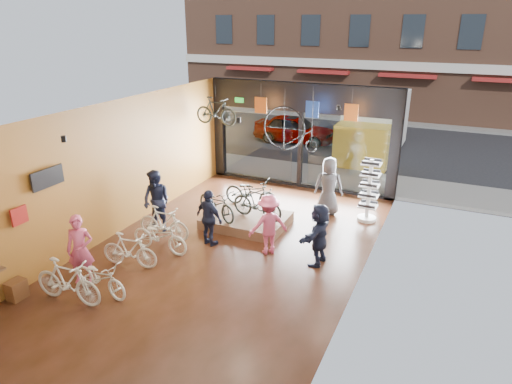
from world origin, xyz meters
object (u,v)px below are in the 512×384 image
Objects in this scene: display_bike_left at (217,203)px; customer_1 at (157,201)px; floor_bike_1 at (68,281)px; floor_bike_4 at (160,236)px; customer_4 at (329,186)px; customer_5 at (319,234)px; floor_bike_2 at (101,277)px; display_bike_mid at (257,203)px; customer_3 at (268,224)px; floor_bike_3 at (129,250)px; floor_bike_5 at (164,223)px; display_platform at (247,220)px; display_bike_right at (251,192)px; sunglasses_rack at (369,190)px; customer_2 at (209,218)px; street_car at (294,129)px; hung_bike at (216,111)px; box_truck at (372,128)px; customer_0 at (80,250)px.

display_bike_left is 1.74m from customer_1.
floor_bike_1 is 2.81m from floor_bike_4.
customer_4 reaches higher than floor_bike_1.
customer_1 is 1.13× the size of customer_5.
floor_bike_4 is at bearing 7.40° from floor_bike_2.
display_bike_mid is 1.58m from customer_3.
display_bike_mid reaches higher than floor_bike_3.
floor_bike_5 is 0.67× the size of display_platform.
display_bike_mid is 2.62m from customer_5.
display_bike_right reaches higher than display_bike_left.
sunglasses_rack reaches higher than customer_4.
customer_3 is at bearing -154.35° from customer_2.
floor_bike_3 is at bearing -58.04° from customer_5.
customer_2 reaches higher than floor_bike_1.
street_car is at bearing 0.09° from floor_bike_5.
customer_5 is (4.04, 1.13, 0.37)m from floor_bike_4.
display_bike_right is 3.50m from customer_5.
hung_bike is at bearing 14.33° from floor_bike_2.
customer_3 is at bearing -83.12° from floor_bike_5.
customer_1 reaches higher than floor_bike_3.
floor_bike_3 is at bearing 73.81° from customer_2.
customer_4 reaches higher than customer_1.
floor_bike_1 is 5.55m from display_platform.
display_platform is 0.98m from display_bike_right.
customer_1 is (-2.03, -2.12, 0.14)m from display_bike_right.
display_bike_left is (-2.69, -9.43, -0.58)m from box_truck.
customer_3 is 1.01× the size of customer_5.
floor_bike_2 is 0.99× the size of customer_2.
display_platform is at bearing 39.18° from customer_1.
customer_0 is 0.87× the size of sunglasses_rack.
floor_bike_2 is 5.56m from display_bike_right.
customer_4 is (2.16, 1.15, 0.16)m from display_bike_right.
customer_3 is 3.77m from sunglasses_rack.
street_car is at bearing 4.23° from floor_bike_4.
box_truck reaches higher than floor_bike_5.
customer_5 is at bearing -78.36° from display_bike_left.
box_truck is at bearing 45.62° from customer_0.
display_platform is 1.39× the size of display_bike_left.
display_platform is 3.04m from customer_5.
customer_1 is (-0.81, 3.29, 0.50)m from floor_bike_2.
hung_bike reaches higher than display_bike_mid.
street_car is 11.67m from customer_2.
street_car is at bearing 124.92° from sunglasses_rack.
customer_2 is at bearing 43.77° from customer_4.
floor_bike_3 is 1.00m from floor_bike_4.
floor_bike_1 is at bearing -174.00° from hung_bike.
display_platform is at bearing -33.26° from floor_bike_3.
display_bike_mid is 0.90× the size of customer_4.
customer_2 is 0.86× the size of customer_4.
display_bike_right reaches higher than floor_bike_1.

